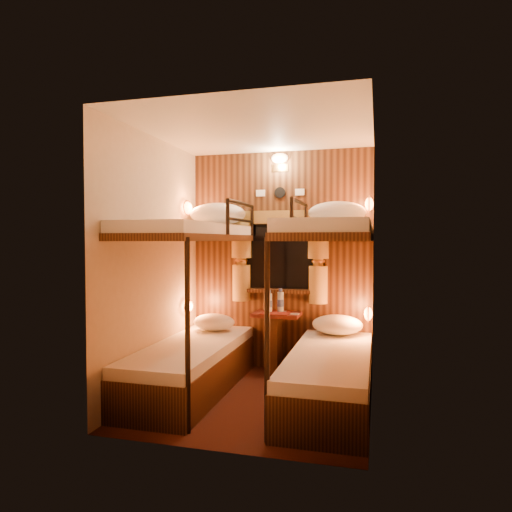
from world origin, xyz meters
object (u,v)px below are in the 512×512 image
(table, at_px, (276,334))
(bottle_left, at_px, (269,303))
(bunk_left, at_px, (192,332))
(bunk_right, at_px, (330,340))
(bottle_right, at_px, (280,302))

(table, bearing_deg, bottle_left, 167.99)
(bunk_left, distance_m, table, 1.02)
(table, bearing_deg, bunk_left, -129.67)
(bunk_left, xyz_separation_m, bunk_right, (1.30, 0.00, 0.00))
(bottle_right, bearing_deg, bottle_left, -161.92)
(bunk_left, distance_m, bottle_right, 1.10)
(bunk_left, relative_size, bunk_right, 1.00)
(bunk_right, xyz_separation_m, bottle_left, (-0.73, 0.80, 0.19))
(bunk_left, bearing_deg, table, 50.33)
(bunk_left, height_order, bunk_right, same)
(bottle_left, bearing_deg, bunk_right, -47.47)
(bunk_right, relative_size, table, 2.90)
(bunk_right, bearing_deg, bunk_left, 180.00)
(bunk_left, bearing_deg, bottle_right, 50.95)
(bottle_left, relative_size, bottle_right, 0.93)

